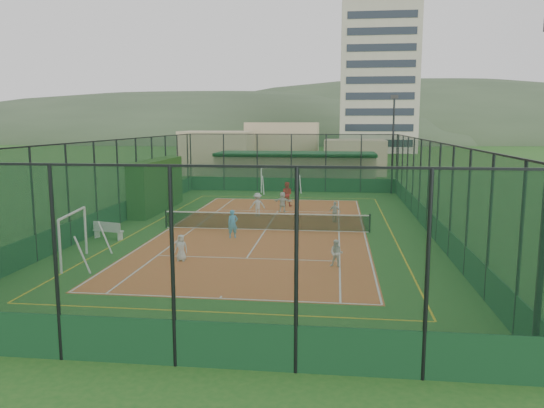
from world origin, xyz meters
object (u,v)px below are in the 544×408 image
(apartment_tower, at_px, (378,77))
(coach, at_px, (286,194))
(white_bench, at_px, (108,230))
(child_near_left, at_px, (181,248))
(child_near_right, at_px, (336,253))
(child_far_left, at_px, (258,205))
(child_far_back, at_px, (283,202))
(floodlight_ne, at_px, (393,145))
(clubhouse, at_px, (296,169))
(child_far_right, at_px, (335,212))
(child_near_mid, at_px, (233,224))
(futsal_goal_far, at_px, (280,180))
(futsal_goal_near, at_px, (74,238))

(apartment_tower, xyz_separation_m, coach, (-11.63, -73.31, -14.11))
(white_bench, bearing_deg, child_near_left, -22.25)
(child_near_right, distance_m, child_far_left, 12.51)
(child_near_right, relative_size, child_far_back, 0.84)
(floodlight_ne, distance_m, child_near_right, 24.62)
(clubhouse, distance_m, white_bench, 26.50)
(white_bench, height_order, child_near_right, child_near_right)
(apartment_tower, height_order, coach, apartment_tower)
(white_bench, xyz_separation_m, child_far_back, (8.14, 9.41, 0.22))
(clubhouse, xyz_separation_m, child_far_right, (3.87, -19.17, -0.94))
(white_bench, bearing_deg, child_near_mid, 24.57)
(apartment_tower, height_order, futsal_goal_far, apartment_tower)
(futsal_goal_far, xyz_separation_m, coach, (1.30, -7.60, -0.19))
(child_far_back, bearing_deg, child_near_left, 85.98)
(apartment_tower, relative_size, child_near_mid, 20.35)
(floodlight_ne, relative_size, child_near_right, 7.14)
(apartment_tower, distance_m, futsal_goal_far, 68.40)
(child_near_left, height_order, child_near_right, child_near_left)
(clubhouse, bearing_deg, white_bench, -107.13)
(child_far_back, distance_m, coach, 2.60)
(child_near_left, xyz_separation_m, coach, (3.14, 15.85, 0.30))
(child_near_left, bearing_deg, child_far_left, 80.99)
(child_near_right, distance_m, coach, 16.42)
(futsal_goal_far, bearing_deg, futsal_goal_near, -123.12)
(futsal_goal_near, xyz_separation_m, futsal_goal_far, (6.31, 24.32, -0.01))
(clubhouse, bearing_deg, child_far_back, -88.76)
(futsal_goal_near, height_order, child_near_left, futsal_goal_near)
(apartment_tower, bearing_deg, child_far_right, -95.86)
(white_bench, bearing_deg, clubhouse, 88.05)
(clubhouse, distance_m, coach, 13.33)
(apartment_tower, relative_size, futsal_goal_near, 8.91)
(child_near_left, bearing_deg, white_bench, 142.12)
(child_near_left, bearing_deg, apartment_tower, 80.14)
(white_bench, height_order, child_far_back, child_far_back)
(futsal_goal_near, height_order, futsal_goal_far, futsal_goal_near)
(coach, bearing_deg, clubhouse, -80.16)
(child_near_mid, bearing_deg, child_far_left, 64.60)
(child_far_back, relative_size, coach, 0.78)
(clubhouse, height_order, child_near_mid, clubhouse)
(floodlight_ne, relative_size, white_bench, 4.88)
(floodlight_ne, xyz_separation_m, coach, (-8.23, -7.91, -3.24))
(apartment_tower, relative_size, futsal_goal_far, 8.95)
(child_far_back, bearing_deg, child_near_right, 114.30)
(child_near_left, height_order, coach, coach)
(apartment_tower, distance_m, coach, 75.55)
(child_far_left, height_order, child_far_back, child_far_left)
(child_far_right, bearing_deg, coach, -36.64)
(apartment_tower, distance_m, futsal_goal_near, 93.11)
(child_far_right, bearing_deg, child_far_left, 7.84)
(child_far_left, bearing_deg, clubhouse, -109.98)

